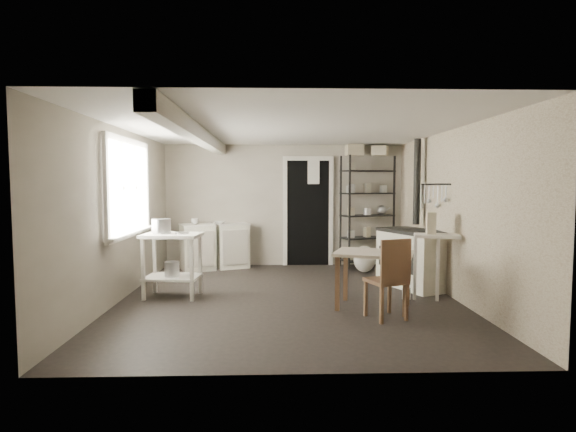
{
  "coord_description": "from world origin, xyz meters",
  "views": [
    {
      "loc": [
        -0.2,
        -6.06,
        1.55
      ],
      "look_at": [
        0.0,
        0.3,
        1.1
      ],
      "focal_mm": 28.0,
      "sensor_mm": 36.0,
      "label": 1
    }
  ],
  "objects_px": {
    "shelf_rack": "(367,216)",
    "flour_sack": "(364,259)",
    "work_table": "(373,278)",
    "stove": "(414,258)",
    "stockpot": "(161,229)",
    "base_cabinets": "(215,244)",
    "chair": "(386,277)",
    "prep_table": "(173,268)"
  },
  "relations": [
    {
      "from": "shelf_rack",
      "to": "stove",
      "type": "relative_size",
      "value": 1.89
    },
    {
      "from": "stove",
      "to": "prep_table",
      "type": "bearing_deg",
      "value": 164.35
    },
    {
      "from": "prep_table",
      "to": "stockpot",
      "type": "bearing_deg",
      "value": 168.84
    },
    {
      "from": "shelf_rack",
      "to": "flour_sack",
      "type": "height_order",
      "value": "shelf_rack"
    },
    {
      "from": "stockpot",
      "to": "flour_sack",
      "type": "bearing_deg",
      "value": 27.16
    },
    {
      "from": "prep_table",
      "to": "chair",
      "type": "distance_m",
      "value": 2.9
    },
    {
      "from": "stockpot",
      "to": "flour_sack",
      "type": "height_order",
      "value": "stockpot"
    },
    {
      "from": "base_cabinets",
      "to": "chair",
      "type": "bearing_deg",
      "value": -74.34
    },
    {
      "from": "shelf_rack",
      "to": "chair",
      "type": "distance_m",
      "value": 3.36
    },
    {
      "from": "stove",
      "to": "chair",
      "type": "xyz_separation_m",
      "value": [
        -0.82,
        -1.57,
        0.04
      ]
    },
    {
      "from": "stockpot",
      "to": "base_cabinets",
      "type": "xyz_separation_m",
      "value": [
        0.46,
        2.06,
        -0.48
      ]
    },
    {
      "from": "shelf_rack",
      "to": "stockpot",
      "type": "bearing_deg",
      "value": -165.8
    },
    {
      "from": "base_cabinets",
      "to": "shelf_rack",
      "type": "height_order",
      "value": "shelf_rack"
    },
    {
      "from": "base_cabinets",
      "to": "shelf_rack",
      "type": "distance_m",
      "value": 2.89
    },
    {
      "from": "shelf_rack",
      "to": "flour_sack",
      "type": "distance_m",
      "value": 0.92
    },
    {
      "from": "stockpot",
      "to": "base_cabinets",
      "type": "distance_m",
      "value": 2.16
    },
    {
      "from": "stockpot",
      "to": "shelf_rack",
      "type": "distance_m",
      "value": 3.96
    },
    {
      "from": "base_cabinets",
      "to": "shelf_rack",
      "type": "relative_size",
      "value": 0.61
    },
    {
      "from": "work_table",
      "to": "chair",
      "type": "bearing_deg",
      "value": -83.75
    },
    {
      "from": "work_table",
      "to": "stockpot",
      "type": "bearing_deg",
      "value": 166.33
    },
    {
      "from": "base_cabinets",
      "to": "flour_sack",
      "type": "bearing_deg",
      "value": -30.66
    },
    {
      "from": "prep_table",
      "to": "base_cabinets",
      "type": "xyz_separation_m",
      "value": [
        0.31,
        2.09,
        0.06
      ]
    },
    {
      "from": "shelf_rack",
      "to": "flour_sack",
      "type": "relative_size",
      "value": 4.45
    },
    {
      "from": "work_table",
      "to": "flour_sack",
      "type": "height_order",
      "value": "work_table"
    },
    {
      "from": "prep_table",
      "to": "stockpot",
      "type": "height_order",
      "value": "stockpot"
    },
    {
      "from": "prep_table",
      "to": "work_table",
      "type": "relative_size",
      "value": 0.94
    },
    {
      "from": "stove",
      "to": "work_table",
      "type": "distance_m",
      "value": 1.43
    },
    {
      "from": "prep_table",
      "to": "flour_sack",
      "type": "height_order",
      "value": "prep_table"
    },
    {
      "from": "work_table",
      "to": "stove",
      "type": "bearing_deg",
      "value": 52.56
    },
    {
      "from": "stockpot",
      "to": "work_table",
      "type": "distance_m",
      "value": 2.93
    },
    {
      "from": "shelf_rack",
      "to": "stove",
      "type": "xyz_separation_m",
      "value": [
        0.35,
        -1.73,
        -0.51
      ]
    },
    {
      "from": "stove",
      "to": "flour_sack",
      "type": "distance_m",
      "value": 1.28
    },
    {
      "from": "base_cabinets",
      "to": "chair",
      "type": "xyz_separation_m",
      "value": [
        2.38,
        -3.17,
        0.02
      ]
    },
    {
      "from": "prep_table",
      "to": "stockpot",
      "type": "relative_size",
      "value": 3.18
    },
    {
      "from": "shelf_rack",
      "to": "stove",
      "type": "height_order",
      "value": "shelf_rack"
    },
    {
      "from": "base_cabinets",
      "to": "work_table",
      "type": "height_order",
      "value": "base_cabinets"
    },
    {
      "from": "stockpot",
      "to": "chair",
      "type": "bearing_deg",
      "value": -21.46
    },
    {
      "from": "base_cabinets",
      "to": "stove",
      "type": "bearing_deg",
      "value": -47.88
    },
    {
      "from": "prep_table",
      "to": "work_table",
      "type": "distance_m",
      "value": 2.72
    },
    {
      "from": "stove",
      "to": "work_table",
      "type": "xyz_separation_m",
      "value": [
        -0.87,
        -1.13,
        -0.06
      ]
    },
    {
      "from": "chair",
      "to": "prep_table",
      "type": "bearing_deg",
      "value": 137.89
    },
    {
      "from": "stockpot",
      "to": "base_cabinets",
      "type": "bearing_deg",
      "value": 77.53
    }
  ]
}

